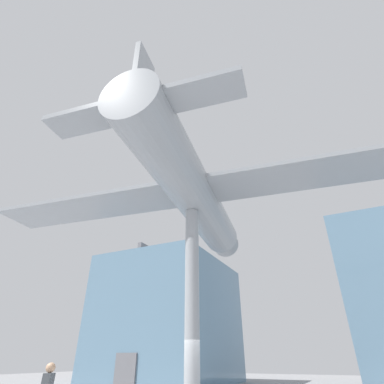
% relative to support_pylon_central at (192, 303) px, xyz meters
% --- Properties ---
extents(glass_pavilion_left, '(9.96, 12.33, 10.78)m').
position_rel_support_pylon_central_xyz_m(glass_pavilion_left, '(-9.94, 15.75, 1.39)').
color(glass_pavilion_left, '#60849E').
rests_on(glass_pavilion_left, ground_plane).
extents(support_pylon_central, '(0.54, 0.54, 7.43)m').
position_rel_support_pylon_central_xyz_m(support_pylon_central, '(0.00, 0.00, 0.00)').
color(support_pylon_central, '#999EA3').
rests_on(support_pylon_central, ground_plane).
extents(suspended_airplane, '(19.77, 13.77, 3.46)m').
position_rel_support_pylon_central_xyz_m(suspended_airplane, '(-0.04, 0.29, 4.68)').
color(suspended_airplane, '#93999E').
rests_on(suspended_airplane, support_pylon_central).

